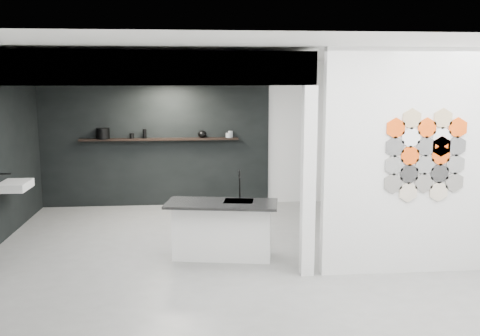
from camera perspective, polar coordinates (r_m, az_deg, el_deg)
name	(u,v)px	position (r m, az deg, el deg)	size (l,w,h in m)	color
floor	(235,251)	(7.73, -0.54, -8.86)	(7.00, 6.00, 0.01)	slate
partition_panel	(420,163)	(6.99, 18.65, 0.55)	(2.45, 0.15, 2.80)	silver
bay_clad_back	(155,145)	(10.38, -9.08, 2.42)	(4.40, 0.04, 2.35)	black
bay_clad_left	(2,162)	(8.88, -24.04, 0.55)	(0.04, 4.00, 2.35)	black
bulkhead	(144,71)	(8.34, -10.23, 10.18)	(4.40, 4.00, 0.40)	silver
corner_column	(308,182)	(6.59, 7.29, -1.53)	(0.16, 0.16, 2.35)	silver
fascia_beam	(130,68)	(6.43, -11.70, 10.40)	(4.40, 0.16, 0.40)	silver
wall_basin	(15,186)	(8.68, -22.88, -1.75)	(0.40, 0.60, 0.12)	silver
display_shelf	(160,139)	(10.26, -8.58, 3.05)	(3.00, 0.15, 0.04)	black
kitchen_island	(222,229)	(7.34, -1.88, -6.49)	(1.58, 0.91, 1.20)	silver
stockpot	(103,133)	(10.36, -14.41, 3.60)	(0.25, 0.25, 0.20)	black
kettle	(202,134)	(10.23, -4.06, 3.62)	(0.16, 0.16, 0.14)	black
glass_bowl	(229,135)	(10.26, -1.18, 3.52)	(0.13, 0.13, 0.09)	gray
glass_vase	(230,134)	(10.26, -1.03, 3.62)	(0.09, 0.09, 0.13)	gray
bottle_dark	(145,134)	(10.27, -10.14, 3.62)	(0.07, 0.07, 0.18)	black
utensil_cup	(132,136)	(10.29, -11.48, 3.38)	(0.08, 0.08, 0.10)	black
hex_tile_cluster	(426,155)	(6.91, 19.23, 1.30)	(1.04, 0.02, 1.16)	#66635E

